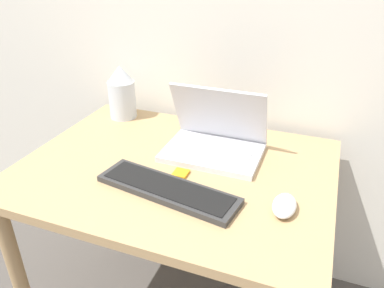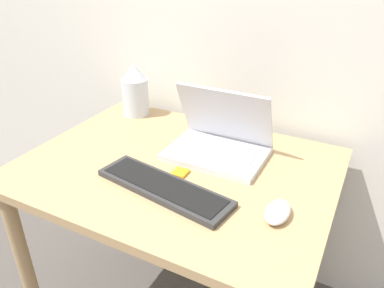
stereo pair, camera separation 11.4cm
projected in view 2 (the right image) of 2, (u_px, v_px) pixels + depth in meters
name	position (u px, v px, depth m)	size (l,w,h in m)	color
desk	(177.00, 189.00, 1.27)	(1.00, 0.75, 0.71)	tan
laptop	(220.00, 140.00, 1.27)	(0.33, 0.24, 0.23)	silver
keyboard	(164.00, 187.00, 1.09)	(0.45, 0.19, 0.02)	#2D2D2D
mouse	(278.00, 212.00, 0.98)	(0.06, 0.11, 0.03)	silver
vase	(135.00, 90.00, 1.55)	(0.11, 0.11, 0.22)	silver
mp3_player	(180.00, 173.00, 1.18)	(0.05, 0.05, 0.01)	orange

